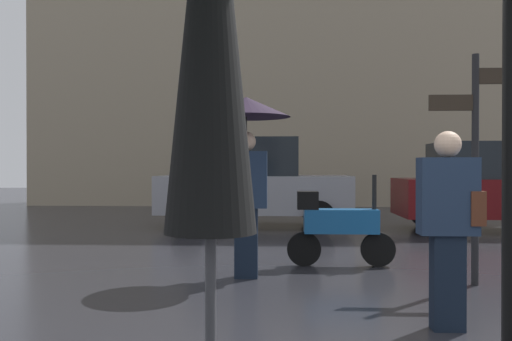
{
  "coord_description": "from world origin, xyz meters",
  "views": [
    {
      "loc": [
        -1.02,
        -2.63,
        1.35
      ],
      "look_at": [
        -1.37,
        5.05,
        1.29
      ],
      "focal_mm": 37.39,
      "sensor_mm": 36.0,
      "label": 1
    }
  ],
  "objects": [
    {
      "name": "parked_car_left",
      "position": [
        -1.66,
        9.2,
        0.99
      ],
      "size": [
        4.21,
        1.95,
        1.97
      ],
      "rotation": [
        0.0,
        0.0,
        3.16
      ],
      "color": "gray",
      "rests_on": "ground"
    },
    {
      "name": "pedestrian_with_umbrella",
      "position": [
        -1.43,
        3.79,
        1.72
      ],
      "size": [
        1.07,
        1.07,
        2.19
      ],
      "rotation": [
        0.0,
        0.0,
        1.29
      ],
      "color": "black",
      "rests_on": "ground"
    },
    {
      "name": "parked_scooter",
      "position": [
        -0.25,
        4.59,
        0.56
      ],
      "size": [
        1.45,
        0.32,
        1.23
      ],
      "rotation": [
        0.0,
        0.0,
        -0.27
      ],
      "color": "black",
      "rests_on": "ground"
    },
    {
      "name": "folded_patio_umbrella_near",
      "position": [
        -1.24,
        -0.93,
        1.75
      ],
      "size": [
        0.43,
        0.43,
        2.64
      ],
      "color": "black",
      "rests_on": "ground"
    },
    {
      "name": "parked_car_right",
      "position": [
        3.54,
        8.58,
        0.93
      ],
      "size": [
        4.32,
        1.87,
        1.84
      ],
      "rotation": [
        0.0,
        0.0,
        0.24
      ],
      "color": "#590C0F",
      "rests_on": "ground"
    },
    {
      "name": "street_signpost",
      "position": [
        1.2,
        3.51,
        1.6
      ],
      "size": [
        1.08,
        0.08,
        2.62
      ],
      "color": "black",
      "rests_on": "ground"
    },
    {
      "name": "pedestrian_with_bag",
      "position": [
        0.37,
        1.81,
        0.93
      ],
      "size": [
        0.5,
        0.24,
        1.64
      ],
      "rotation": [
        0.0,
        0.0,
        4.67
      ],
      "color": "black",
      "rests_on": "ground"
    }
  ]
}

